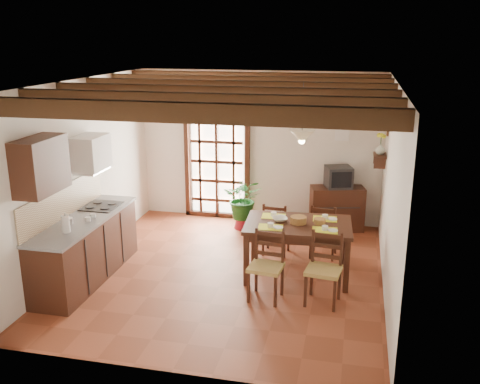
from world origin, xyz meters
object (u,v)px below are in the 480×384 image
(dining_table, at_px, (298,230))
(sideboard, at_px, (337,208))
(chair_near_right, at_px, (323,282))
(pendant_lamp, at_px, (302,135))
(chair_far_right, at_px, (323,240))
(crt_tv, at_px, (338,177))
(chair_far_left, at_px, (276,238))
(potted_plant, at_px, (244,198))
(kitchen_counter, at_px, (86,248))
(chair_near_left, at_px, (266,278))

(dining_table, relative_size, sideboard, 1.67)
(chair_near_right, relative_size, pendant_lamp, 1.13)
(chair_far_right, height_order, crt_tv, crt_tv)
(pendant_lamp, bearing_deg, chair_far_right, 64.98)
(chair_far_left, bearing_deg, sideboard, -119.33)
(crt_tv, relative_size, pendant_lamp, 0.64)
(crt_tv, relative_size, potted_plant, 0.27)
(kitchen_counter, relative_size, potted_plant, 1.13)
(chair_far_left, height_order, sideboard, chair_far_left)
(chair_near_right, height_order, crt_tv, crt_tv)
(kitchen_counter, relative_size, dining_table, 1.43)
(chair_far_left, bearing_deg, chair_far_right, -171.91)
(kitchen_counter, bearing_deg, sideboard, 39.39)
(kitchen_counter, distance_m, chair_near_left, 2.65)
(chair_far_right, xyz_separation_m, pendant_lamp, (-0.33, -0.70, 1.80))
(chair_near_left, height_order, chair_far_left, chair_near_left)
(dining_table, height_order, sideboard, dining_table)
(dining_table, relative_size, chair_near_left, 1.69)
(dining_table, relative_size, chair_far_right, 1.77)
(sideboard, bearing_deg, crt_tv, -103.81)
(dining_table, distance_m, chair_near_right, 0.96)
(chair_near_right, distance_m, potted_plant, 3.02)
(crt_tv, height_order, potted_plant, potted_plant)
(kitchen_counter, bearing_deg, crt_tv, 39.33)
(potted_plant, bearing_deg, chair_far_left, -54.24)
(sideboard, relative_size, potted_plant, 0.47)
(chair_far_left, bearing_deg, dining_table, 124.22)
(chair_far_right, xyz_separation_m, potted_plant, (-1.51, 1.00, 0.29))
(chair_near_right, bearing_deg, crt_tv, 96.56)
(chair_far_right, bearing_deg, pendant_lamp, 70.26)
(chair_near_right, xyz_separation_m, chair_far_right, (-0.10, 1.54, -0.02))
(sideboard, height_order, pendant_lamp, pendant_lamp)
(sideboard, xyz_separation_m, crt_tv, (0.00, -0.01, 0.59))
(chair_near_right, xyz_separation_m, pendant_lamp, (-0.43, 0.85, 1.78))
(crt_tv, bearing_deg, chair_near_right, -108.93)
(dining_table, bearing_deg, crt_tv, 73.65)
(dining_table, height_order, chair_near_right, chair_near_right)
(chair_near_right, bearing_deg, dining_table, 127.24)
(chair_far_left, bearing_deg, pendant_lamp, 127.88)
(chair_far_left, height_order, pendant_lamp, pendant_lamp)
(chair_far_left, height_order, chair_far_right, chair_far_right)
(sideboard, bearing_deg, chair_near_left, -119.18)
(chair_far_right, height_order, sideboard, chair_far_right)
(chair_near_left, relative_size, sideboard, 0.99)
(chair_near_left, bearing_deg, chair_near_right, 10.08)
(crt_tv, distance_m, pendant_lamp, 2.31)
(sideboard, height_order, potted_plant, potted_plant)
(chair_near_right, height_order, pendant_lamp, pendant_lamp)
(kitchen_counter, relative_size, pendant_lamp, 2.66)
(pendant_lamp, bearing_deg, sideboard, 76.75)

